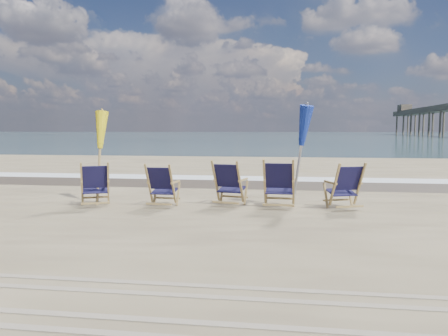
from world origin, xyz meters
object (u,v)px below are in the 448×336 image
at_px(beach_chair_3, 293,184).
at_px(beach_chair_4, 360,186).
at_px(beach_chair_0, 108,184).
at_px(beach_chair_1, 173,186).
at_px(beach_chair_2, 240,184).
at_px(umbrella_blue, 299,130).
at_px(umbrella_yellow, 99,134).

relative_size(beach_chair_3, beach_chair_4, 1.06).
height_order(beach_chair_0, beach_chair_3, beach_chair_3).
distance_m(beach_chair_0, beach_chair_1, 1.46).
bearing_deg(beach_chair_0, beach_chair_2, 161.42).
distance_m(beach_chair_0, umbrella_blue, 4.35).
xyz_separation_m(beach_chair_0, umbrella_blue, (4.16, 0.42, 1.19)).
height_order(beach_chair_4, umbrella_yellow, umbrella_yellow).
height_order(beach_chair_1, beach_chair_3, beach_chair_3).
relative_size(beach_chair_0, umbrella_blue, 0.45).
xyz_separation_m(beach_chair_0, umbrella_yellow, (-0.33, 0.30, 1.10)).
bearing_deg(umbrella_yellow, beach_chair_0, -42.47).
height_order(beach_chair_0, beach_chair_1, beach_chair_0).
relative_size(beach_chair_3, umbrella_yellow, 0.51).
bearing_deg(beach_chair_2, beach_chair_0, 18.78).
bearing_deg(beach_chair_1, beach_chair_2, -163.89).
distance_m(beach_chair_0, umbrella_yellow, 1.19).
xyz_separation_m(beach_chair_3, umbrella_yellow, (-4.37, 0.14, 1.05)).
relative_size(umbrella_yellow, umbrella_blue, 0.95).
bearing_deg(umbrella_blue, umbrella_yellow, -178.48).
bearing_deg(umbrella_yellow, beach_chair_1, -10.36).
height_order(beach_chair_4, umbrella_blue, umbrella_blue).
xyz_separation_m(beach_chair_0, beach_chair_3, (4.04, 0.17, 0.04)).
bearing_deg(beach_chair_4, umbrella_yellow, -19.80).
relative_size(beach_chair_0, beach_chair_1, 1.03).
bearing_deg(umbrella_blue, beach_chair_0, -174.18).
bearing_deg(beach_chair_0, beach_chair_1, 154.89).
height_order(beach_chair_1, umbrella_yellow, umbrella_yellow).
bearing_deg(beach_chair_1, beach_chair_3, -171.80).
xyz_separation_m(beach_chair_2, umbrella_blue, (1.26, 0.14, 1.18)).
distance_m(beach_chair_3, beach_chair_4, 1.40).
bearing_deg(beach_chair_0, beach_chair_3, 158.18).
xyz_separation_m(beach_chair_2, umbrella_yellow, (-3.23, 0.02, 1.08)).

